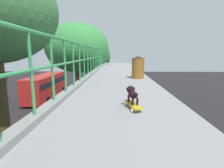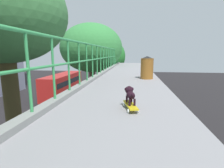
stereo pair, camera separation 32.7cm
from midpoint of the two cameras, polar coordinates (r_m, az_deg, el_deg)
car_red_taxi_fifth at (r=14.17m, az=-25.95°, el=-14.50°), size 1.98×4.38×1.67m
city_bus at (r=26.21m, az=-21.49°, el=-0.37°), size 2.61×10.02×3.39m
roadside_tree_far at (r=14.73m, az=-12.21°, el=11.57°), size 5.20×5.20×8.90m
roadside_tree_farthest at (r=23.43m, az=-7.30°, el=9.11°), size 5.08×5.08×8.47m
toy_skateboard at (r=2.93m, az=3.82°, el=-7.01°), size 0.29×0.56×0.09m
small_dog at (r=2.94m, az=3.61°, el=-3.08°), size 0.21×0.38×0.29m
litter_bin at (r=6.45m, az=7.28°, el=5.68°), size 0.47×0.47×0.84m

